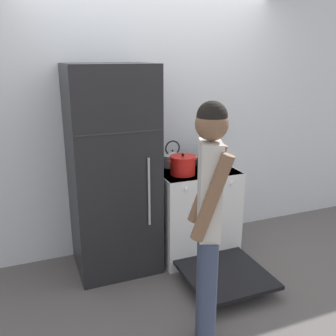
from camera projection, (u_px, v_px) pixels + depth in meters
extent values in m
plane|color=#5B5654|center=(153.00, 240.00, 4.10)|extent=(14.00, 14.00, 0.00)
cube|color=silver|center=(151.00, 124.00, 3.76)|extent=(10.00, 0.06, 2.55)
cube|color=black|center=(113.00, 171.00, 3.36)|extent=(0.74, 0.65, 1.88)
cube|color=#2D2D2D|center=(120.00, 133.00, 2.95)|extent=(0.72, 0.01, 0.01)
cylinder|color=#B2B5BA|center=(149.00, 192.00, 3.17)|extent=(0.02, 0.02, 0.60)
cube|color=white|center=(192.00, 210.00, 3.77)|extent=(0.76, 0.69, 0.88)
cube|color=black|center=(193.00, 169.00, 3.64)|extent=(0.74, 0.68, 0.02)
cube|color=black|center=(207.00, 224.00, 3.49)|extent=(0.66, 0.05, 0.66)
cylinder|color=black|center=(183.00, 174.00, 3.46)|extent=(0.22, 0.22, 0.01)
cylinder|color=black|center=(215.00, 170.00, 3.58)|extent=(0.22, 0.22, 0.01)
cylinder|color=black|center=(171.00, 167.00, 3.71)|extent=(0.22, 0.22, 0.01)
cylinder|color=black|center=(202.00, 163.00, 3.83)|extent=(0.22, 0.22, 0.01)
cylinder|color=silver|center=(187.00, 190.00, 3.26)|extent=(0.04, 0.02, 0.04)
cylinder|color=silver|center=(202.00, 187.00, 3.32)|extent=(0.04, 0.02, 0.04)
cylinder|color=silver|center=(217.00, 185.00, 3.37)|extent=(0.04, 0.02, 0.04)
cylinder|color=silver|center=(232.00, 183.00, 3.43)|extent=(0.04, 0.02, 0.04)
cube|color=black|center=(226.00, 274.00, 3.24)|extent=(0.70, 0.70, 0.04)
cube|color=#99999E|center=(196.00, 217.00, 3.71)|extent=(0.62, 0.38, 0.01)
cylinder|color=red|center=(183.00, 166.00, 3.44)|extent=(0.23, 0.23, 0.16)
cylinder|color=red|center=(183.00, 157.00, 3.41)|extent=(0.24, 0.24, 0.02)
sphere|color=black|center=(183.00, 155.00, 3.41)|extent=(0.03, 0.03, 0.03)
cylinder|color=red|center=(170.00, 162.00, 3.38)|extent=(0.03, 0.02, 0.02)
cylinder|color=red|center=(195.00, 159.00, 3.47)|extent=(0.03, 0.02, 0.02)
cylinder|color=silver|center=(172.00, 160.00, 3.69)|extent=(0.20, 0.20, 0.12)
cone|color=silver|center=(173.00, 153.00, 3.67)|extent=(0.19, 0.19, 0.03)
sphere|color=black|center=(173.00, 151.00, 3.66)|extent=(0.02, 0.02, 0.02)
cone|color=silver|center=(181.00, 158.00, 3.72)|extent=(0.11, 0.03, 0.09)
torus|color=black|center=(173.00, 148.00, 3.66)|extent=(0.16, 0.01, 0.16)
cylinder|color=#B7BABF|center=(204.00, 156.00, 3.82)|extent=(0.09, 0.09, 0.14)
cylinder|color=#9E7547|center=(205.00, 149.00, 3.82)|extent=(0.03, 0.01, 0.21)
cylinder|color=#232326|center=(206.00, 149.00, 3.78)|extent=(0.05, 0.02, 0.24)
cylinder|color=#B2B5BA|center=(203.00, 151.00, 3.82)|extent=(0.04, 0.02, 0.18)
cylinder|color=#4C4C51|center=(202.00, 148.00, 3.80)|extent=(0.02, 0.02, 0.25)
cylinder|color=#38425B|center=(207.00, 299.00, 2.44)|extent=(0.12, 0.12, 0.83)
cylinder|color=#38425B|center=(205.00, 284.00, 2.60)|extent=(0.12, 0.12, 0.83)
cube|color=beige|center=(210.00, 190.00, 2.31)|extent=(0.21, 0.26, 0.62)
cylinder|color=brown|center=(212.00, 198.00, 2.19)|extent=(0.26, 0.17, 0.55)
cylinder|color=brown|center=(207.00, 184.00, 2.43)|extent=(0.26, 0.17, 0.55)
sphere|color=brown|center=(212.00, 124.00, 2.19)|extent=(0.20, 0.20, 0.20)
sphere|color=black|center=(212.00, 116.00, 2.18)|extent=(0.18, 0.18, 0.18)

